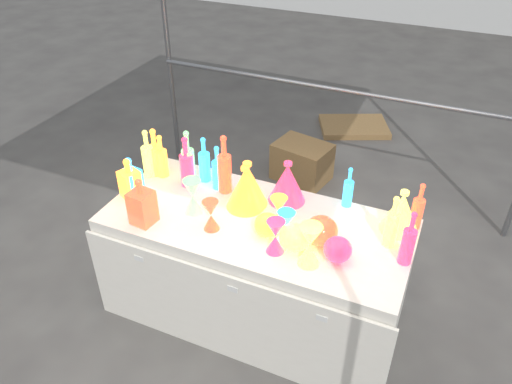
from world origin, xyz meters
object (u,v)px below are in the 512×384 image
at_px(decanter_0, 129,178).
at_px(display_table, 255,268).
at_px(bottle_0, 161,156).
at_px(globe_0, 267,226).
at_px(hourglass_0, 211,215).
at_px(cardboard_box_closed, 302,162).
at_px(lampshade_0, 245,187).

bearing_deg(decanter_0, display_table, 27.34).
bearing_deg(bottle_0, globe_0, -18.52).
bearing_deg(bottle_0, display_table, -15.20).
height_order(hourglass_0, globe_0, hourglass_0).
height_order(cardboard_box_closed, lampshade_0, lampshade_0).
bearing_deg(globe_0, display_table, 142.49).
distance_m(display_table, globe_0, 0.46).
height_order(display_table, decanter_0, decanter_0).
distance_m(display_table, bottle_0, 0.95).
distance_m(decanter_0, lampshade_0, 0.72).
xyz_separation_m(hourglass_0, globe_0, (0.31, 0.08, -0.03)).
height_order(display_table, cardboard_box_closed, display_table).
xyz_separation_m(display_table, hourglass_0, (-0.20, -0.16, 0.47)).
height_order(decanter_0, hourglass_0, decanter_0).
distance_m(bottle_0, globe_0, 0.92).
distance_m(bottle_0, lampshade_0, 0.65).
bearing_deg(cardboard_box_closed, bottle_0, -97.34).
height_order(display_table, globe_0, globe_0).
distance_m(bottle_0, decanter_0, 0.29).
distance_m(display_table, lampshade_0, 0.54).
bearing_deg(display_table, lampshade_0, 135.62).
relative_size(cardboard_box_closed, lampshade_0, 1.74).
height_order(display_table, hourglass_0, hourglass_0).
bearing_deg(display_table, decanter_0, -174.64).
relative_size(decanter_0, globe_0, 1.77).
bearing_deg(hourglass_0, cardboard_box_closed, 91.85).
relative_size(bottle_0, lampshade_0, 1.07).
height_order(decanter_0, lampshade_0, lampshade_0).
bearing_deg(lampshade_0, hourglass_0, -123.37).
bearing_deg(decanter_0, lampshade_0, 37.09).
distance_m(bottle_0, hourglass_0, 0.67).
bearing_deg(cardboard_box_closed, globe_0, -66.10).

